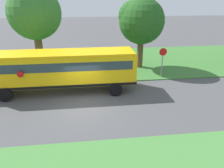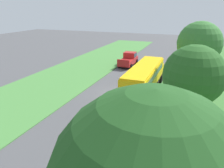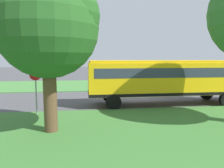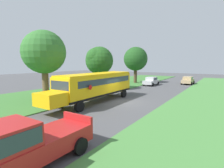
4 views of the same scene
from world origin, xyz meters
name	(u,v)px [view 1 (image 1 of 4)]	position (x,y,z in m)	size (l,w,h in m)	color
ground_plane	(84,106)	(0.00, 0.00, 0.00)	(120.00, 120.00, 0.00)	#4C4C4F
grass_verge	(84,63)	(-10.00, 0.00, 0.04)	(12.00, 80.00, 0.08)	#3D7533
school_bus	(61,68)	(-2.62, -1.58, 1.92)	(2.84, 12.42, 3.16)	yellow
oak_tree_beside_bus	(34,13)	(-8.00, -4.17, 5.50)	(4.81, 4.81, 7.90)	brown
oak_tree_roadside_mid	(140,20)	(-7.75, 5.58, 4.74)	(4.39, 4.43, 6.85)	brown
stop_sign	(162,59)	(-4.60, 7.02, 1.74)	(0.08, 0.68, 2.74)	gray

